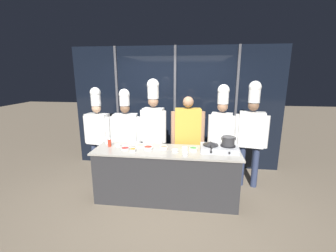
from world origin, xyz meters
The scene contains 25 objects.
ground_plane centered at (0.00, 0.00, 0.00)m, with size 24.00×24.00×0.00m, color #7F705B.
window_wall_back centered at (0.00, 1.49, 1.35)m, with size 4.65×0.09×2.70m.
demo_counter centered at (0.00, 0.00, 0.45)m, with size 2.41×0.68×0.89m.
portable_stove centered at (0.86, 0.05, 0.94)m, with size 0.60×0.37×0.11m.
frying_pan centered at (0.72, 0.05, 1.02)m, with size 0.25×0.44×0.05m.
stock_pot centered at (1.00, 0.05, 1.08)m, with size 0.23×0.20×0.14m.
squeeze_bottle_chili centered at (-1.00, 0.06, 0.97)m, with size 0.06×0.06×0.17m.
squeeze_bottle_clear centered at (-1.11, 0.22, 0.97)m, with size 0.05×0.05×0.16m.
prep_bowl_rice centered at (0.32, -0.18, 0.92)m, with size 0.10×0.10×0.05m.
prep_bowl_ginger centered at (-0.47, 0.12, 0.91)m, with size 0.17×0.17×0.04m.
prep_bowl_carrots centered at (-0.52, -0.15, 0.92)m, with size 0.10×0.10×0.05m.
prep_bowl_bean_sprouts centered at (0.30, 0.09, 0.91)m, with size 0.10×0.10×0.03m.
prep_bowl_noodles centered at (0.15, -0.05, 0.91)m, with size 0.11×0.11×0.04m.
prep_bowl_chili_flakes centered at (-0.30, -0.02, 0.93)m, with size 0.15×0.15×0.06m.
prep_bowl_mushrooms centered at (-0.05, 0.03, 0.92)m, with size 0.13×0.13×0.05m.
prep_bowl_scallions centered at (0.45, 0.02, 0.93)m, with size 0.14×0.14×0.06m.
prep_bowl_bell_pepper centered at (-0.68, -0.07, 0.91)m, with size 0.15×0.15×0.04m.
prep_bowl_garlic centered at (-0.85, 0.07, 0.92)m, with size 0.09×0.09×0.04m.
serving_spoon_slotted centered at (-0.63, 0.15, 0.90)m, with size 0.24×0.08×0.02m.
chef_head centered at (-1.46, 0.65, 1.05)m, with size 0.58×0.29×1.87m.
chef_sous centered at (-0.87, 0.61, 1.05)m, with size 0.59×0.27×1.85m.
chef_line centered at (-0.33, 0.62, 1.22)m, with size 0.50×0.23×2.03m.
person_guest centered at (0.33, 0.58, 1.04)m, with size 0.62×0.29×1.72m.
chef_pastry centered at (0.95, 0.63, 1.16)m, with size 0.48×0.25×1.94m.
chef_apprentice centered at (1.49, 0.67, 1.14)m, with size 0.58×0.31×2.00m.
Camera 1 is at (0.48, -3.48, 2.14)m, focal length 24.00 mm.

